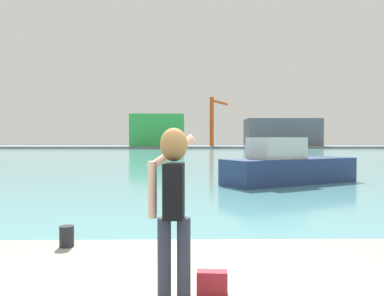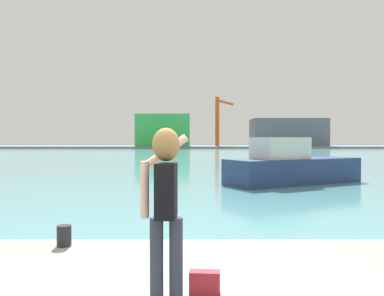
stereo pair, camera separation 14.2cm
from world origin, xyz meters
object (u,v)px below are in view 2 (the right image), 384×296
(handbag, at_px, (203,282))
(boat_moored, at_px, (290,167))
(person_photographer, at_px, (164,194))
(port_crane, at_px, (219,115))
(harbor_bollard, at_px, (63,236))
(warehouse_right, at_px, (287,132))
(warehouse_left, at_px, (163,131))

(handbag, relative_size, boat_moored, 0.04)
(person_photographer, distance_m, port_crane, 92.23)
(harbor_bollard, distance_m, port_crane, 90.60)
(boat_moored, bearing_deg, person_photographer, -136.95)
(person_photographer, bearing_deg, harbor_bollard, 45.67)
(person_photographer, height_order, warehouse_right, warehouse_right)
(person_photographer, relative_size, warehouse_left, 0.13)
(person_photographer, distance_m, warehouse_left, 89.30)
(warehouse_right, height_order, port_crane, port_crane)
(person_photographer, relative_size, warehouse_right, 0.10)
(warehouse_left, bearing_deg, handbag, -85.52)
(harbor_bollard, relative_size, warehouse_right, 0.02)
(boat_moored, distance_m, port_crane, 77.65)
(boat_moored, relative_size, port_crane, 0.59)
(harbor_bollard, relative_size, boat_moored, 0.04)
(person_photographer, bearing_deg, handbag, -75.95)
(harbor_bollard, bearing_deg, person_photographer, -48.02)
(warehouse_left, relative_size, warehouse_right, 0.74)
(handbag, height_order, harbor_bollard, harbor_bollard)
(handbag, distance_m, warehouse_right, 93.76)
(handbag, bearing_deg, person_photographer, -169.64)
(person_photographer, distance_m, harbor_bollard, 2.66)
(person_photographer, height_order, warehouse_left, warehouse_left)
(warehouse_right, bearing_deg, warehouse_left, -176.85)
(person_photographer, height_order, port_crane, port_crane)
(boat_moored, height_order, warehouse_left, warehouse_left)
(person_photographer, relative_size, harbor_bollard, 5.53)
(person_photographer, height_order, handbag, person_photographer)
(harbor_bollard, relative_size, warehouse_left, 0.02)
(boat_moored, bearing_deg, port_crane, 60.75)
(warehouse_left, bearing_deg, person_photographer, -85.79)
(warehouse_right, bearing_deg, harbor_bollard, -106.22)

